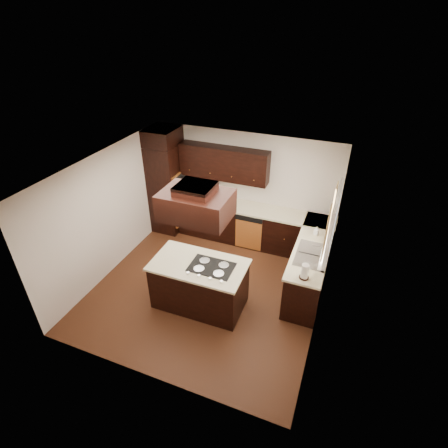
{
  "coord_description": "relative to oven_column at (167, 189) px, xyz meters",
  "views": [
    {
      "loc": [
        2.18,
        -4.69,
        4.72
      ],
      "look_at": [
        0.1,
        0.6,
        1.15
      ],
      "focal_mm": 28.0,
      "sensor_mm": 36.0,
      "label": 1
    }
  ],
  "objects": [
    {
      "name": "floor",
      "position": [
        1.78,
        -1.71,
        -1.07
      ],
      "size": [
        4.2,
        4.2,
        0.02
      ],
      "primitive_type": "cube",
      "color": "brown",
      "rests_on": "ground"
    },
    {
      "name": "ceiling",
      "position": [
        1.78,
        -1.71,
        1.45
      ],
      "size": [
        4.2,
        4.2,
        0.02
      ],
      "primitive_type": "cube",
      "color": "silver",
      "rests_on": "ground"
    },
    {
      "name": "wall_back",
      "position": [
        1.78,
        0.4,
        0.19
      ],
      "size": [
        4.2,
        0.02,
        2.5
      ],
      "primitive_type": "cube",
      "color": "silver",
      "rests_on": "ground"
    },
    {
      "name": "wall_front",
      "position": [
        1.78,
        -3.81,
        0.19
      ],
      "size": [
        4.2,
        0.02,
        2.5
      ],
      "primitive_type": "cube",
      "color": "silver",
      "rests_on": "ground"
    },
    {
      "name": "wall_left",
      "position": [
        -0.33,
        -1.71,
        0.19
      ],
      "size": [
        0.02,
        4.2,
        2.5
      ],
      "primitive_type": "cube",
      "color": "silver",
      "rests_on": "ground"
    },
    {
      "name": "wall_right",
      "position": [
        3.88,
        -1.71,
        0.19
      ],
      "size": [
        0.02,
        4.2,
        2.5
      ],
      "primitive_type": "cube",
      "color": "silver",
      "rests_on": "ground"
    },
    {
      "name": "oven_column",
      "position": [
        0.0,
        0.0,
        0.0
      ],
      "size": [
        0.65,
        0.75,
        2.12
      ],
      "primitive_type": "cube",
      "color": "black",
      "rests_on": "floor"
    },
    {
      "name": "wall_oven_face",
      "position": [
        0.35,
        0.0,
        0.06
      ],
      "size": [
        0.05,
        0.62,
        0.78
      ],
      "primitive_type": "cube",
      "color": "#B56328",
      "rests_on": "oven_column"
    },
    {
      "name": "base_cabinets_back",
      "position": [
        1.81,
        0.09,
        -0.62
      ],
      "size": [
        2.93,
        0.6,
        0.88
      ],
      "primitive_type": "cube",
      "color": "black",
      "rests_on": "floor"
    },
    {
      "name": "base_cabinets_right",
      "position": [
        3.58,
        -0.8,
        -0.62
      ],
      "size": [
        0.6,
        2.4,
        0.88
      ],
      "primitive_type": "cube",
      "color": "black",
      "rests_on": "floor"
    },
    {
      "name": "countertop_back",
      "position": [
        1.81,
        0.08,
        -0.16
      ],
      "size": [
        2.93,
        0.63,
        0.04
      ],
      "primitive_type": "cube",
      "color": "beige",
      "rests_on": "base_cabinets_back"
    },
    {
      "name": "countertop_right",
      "position": [
        3.56,
        -0.8,
        -0.16
      ],
      "size": [
        0.63,
        2.4,
        0.04
      ],
      "primitive_type": "cube",
      "color": "beige",
      "rests_on": "base_cabinets_right"
    },
    {
      "name": "upper_cabinets",
      "position": [
        1.34,
        0.23,
        0.75
      ],
      "size": [
        2.0,
        0.34,
        0.72
      ],
      "primitive_type": "cube",
      "color": "black",
      "rests_on": "wall_back"
    },
    {
      "name": "dishwasher_front",
      "position": [
        2.1,
        -0.2,
        -0.66
      ],
      "size": [
        0.6,
        0.05,
        0.72
      ],
      "primitive_type": "cube",
      "color": "#B56328",
      "rests_on": "floor"
    },
    {
      "name": "window_frame",
      "position": [
        3.85,
        -1.16,
        0.59
      ],
      "size": [
        0.06,
        1.32,
        1.12
      ],
      "primitive_type": "cube",
      "color": "white",
      "rests_on": "wall_right"
    },
    {
      "name": "window_pane",
      "position": [
        3.87,
        -1.16,
        0.59
      ],
      "size": [
        0.0,
        1.2,
        1.0
      ],
      "primitive_type": "cube",
      "color": "white",
      "rests_on": "wall_right"
    },
    {
      "name": "curtain_left",
      "position": [
        3.79,
        -1.57,
        0.64
      ],
      "size": [
        0.02,
        0.34,
        0.9
      ],
      "primitive_type": "cube",
      "color": "#FFF0B8",
      "rests_on": "wall_right"
    },
    {
      "name": "curtain_right",
      "position": [
        3.79,
        -0.74,
        0.64
      ],
      "size": [
        0.02,
        0.34,
        0.9
      ],
      "primitive_type": "cube",
      "color": "#FFF0B8",
      "rests_on": "wall_right"
    },
    {
      "name": "sink_rim",
      "position": [
        3.58,
        -1.16,
        -0.14
      ],
      "size": [
        0.52,
        0.84,
        0.01
      ],
      "primitive_type": "cube",
      "color": "silver",
      "rests_on": "countertop_right"
    },
    {
      "name": "island",
      "position": [
        1.81,
        -2.14,
        -0.62
      ],
      "size": [
        1.61,
        0.89,
        0.88
      ],
      "primitive_type": "cube",
      "rotation": [
        0.0,
        0.0,
        0.01
      ],
      "color": "black",
      "rests_on": "floor"
    },
    {
      "name": "island_top",
      "position": [
        1.81,
        -2.14,
        -0.16
      ],
      "size": [
        1.67,
        0.95,
        0.04
      ],
      "primitive_type": "cube",
      "rotation": [
        0.0,
        0.0,
        0.01
      ],
      "color": "beige",
      "rests_on": "island"
    },
    {
      "name": "cooktop",
      "position": [
        2.05,
        -2.14,
        -0.13
      ],
      "size": [
        0.76,
        0.51,
        0.01
      ],
      "primitive_type": "cube",
      "rotation": [
        0.0,
        0.0,
        0.01
      ],
      "color": "black",
      "rests_on": "island_top"
    },
    {
      "name": "range_hood",
      "position": [
        1.88,
        -2.25,
        1.1
      ],
      "size": [
        1.05,
        0.72,
        0.42
      ],
      "primitive_type": "cube",
      "color": "black",
      "rests_on": "ceiling"
    },
    {
      "name": "hood_duct",
      "position": [
        1.88,
        -2.25,
        1.38
      ],
      "size": [
        0.55,
        0.5,
        0.13
      ],
      "primitive_type": "cube",
      "color": "black",
      "rests_on": "ceiling"
    },
    {
      "name": "blender_base",
      "position": [
        0.77,
        0.08,
        -0.09
      ],
      "size": [
        0.15,
        0.15,
        0.1
      ],
      "primitive_type": "cylinder",
      "color": "silver",
      "rests_on": "countertop_back"
    },
    {
      "name": "blender_pitcher",
      "position": [
        0.77,
        0.08,
        0.09
      ],
      "size": [
        0.13,
        0.13,
        0.26
      ],
      "primitive_type": "cone",
      "color": "silver",
      "rests_on": "blender_base"
    },
    {
      "name": "spice_rack",
      "position": [
        0.95,
        0.01,
        0.02
      ],
      "size": [
        0.39,
        0.16,
        0.32
      ],
      "primitive_type": "cube",
      "rotation": [
        0.0,
        0.0,
        0.18
      ],
      "color": "black",
      "rests_on": "countertop_back"
    },
    {
      "name": "mixing_bowl",
      "position": [
        0.56,
        0.04,
        -0.11
      ],
      "size": [
        0.29,
        0.29,
        0.06
      ],
      "primitive_type": "imported",
      "rotation": [
        0.0,
        0.0,
        0.09
      ],
      "color": "white",
      "rests_on": "countertop_back"
    },
    {
      "name": "soap_bottle",
      "position": [
        3.55,
        -0.46,
        -0.05
      ],
      "size": [
        0.1,
        0.1,
        0.18
      ],
      "primitive_type": "imported",
      "rotation": [
        0.0,
        0.0,
        -0.21
      ],
      "color": "white",
      "rests_on": "countertop_right"
    },
    {
      "name": "paper_towel",
      "position": [
        3.57,
        -1.84,
        -0.0
      ],
      "size": [
        0.16,
        0.16,
        0.27
      ],
      "primitive_type": "cylinder",
      "rotation": [
        0.0,
        0.0,
        -0.39
      ],
      "color": "white",
      "rests_on": "countertop_right"
    }
  ]
}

